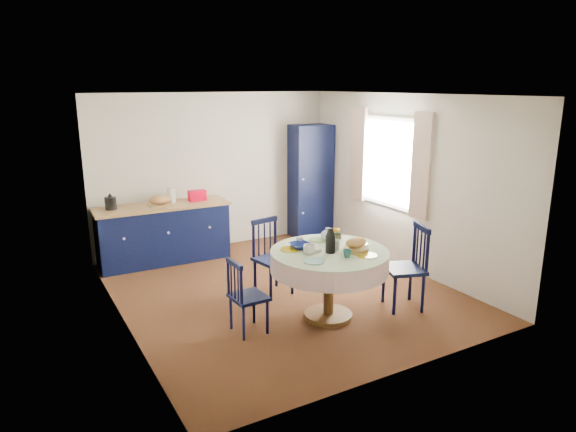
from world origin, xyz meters
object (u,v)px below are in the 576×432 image
at_px(pantry_cabinet, 310,181).
at_px(mug_a, 309,249).
at_px(dining_table, 330,261).
at_px(mug_d, 300,241).
at_px(chair_far, 271,256).
at_px(chair_left, 246,296).
at_px(mug_b, 347,254).
at_px(cobalt_bowl, 300,246).
at_px(kitchen_counter, 163,232).
at_px(chair_right, 408,266).
at_px(mug_c, 336,238).

bearing_deg(pantry_cabinet, mug_a, -117.10).
relative_size(dining_table, mug_d, 14.31).
bearing_deg(chair_far, mug_d, -94.64).
height_order(chair_left, chair_far, chair_far).
xyz_separation_m(pantry_cabinet, chair_far, (-1.80, -1.97, -0.49)).
relative_size(mug_a, mug_d, 1.44).
bearing_deg(pantry_cabinet, chair_left, -127.32).
height_order(mug_a, mug_d, mug_a).
bearing_deg(dining_table, chair_far, 103.64).
bearing_deg(mug_b, mug_d, 107.87).
relative_size(mug_b, mug_d, 0.96).
xyz_separation_m(mug_b, cobalt_bowl, (-0.29, 0.52, -0.01)).
xyz_separation_m(kitchen_counter, chair_left, (0.10, -2.71, -0.03)).
distance_m(kitchen_counter, cobalt_bowl, 2.77).
bearing_deg(dining_table, mug_a, 175.08).
distance_m(chair_right, mug_b, 1.00).
distance_m(mug_b, cobalt_bowl, 0.59).
distance_m(chair_left, mug_a, 0.86).
relative_size(chair_left, chair_right, 0.82).
relative_size(kitchen_counter, mug_b, 22.13).
distance_m(mug_c, mug_d, 0.45).
bearing_deg(mug_c, mug_a, -156.52).
xyz_separation_m(dining_table, mug_b, (0.03, -0.28, 0.17)).
relative_size(chair_far, cobalt_bowl, 3.92).
bearing_deg(cobalt_bowl, mug_c, 1.51).
xyz_separation_m(pantry_cabinet, mug_d, (-1.75, -2.57, -0.12)).
xyz_separation_m(chair_far, cobalt_bowl, (-0.02, -0.74, 0.35)).
relative_size(kitchen_counter, cobalt_bowl, 8.06).
xyz_separation_m(dining_table, chair_right, (0.97, -0.22, -0.17)).
relative_size(kitchen_counter, pantry_cabinet, 1.02).
relative_size(pantry_cabinet, mug_a, 14.55).
height_order(kitchen_counter, mug_b, kitchen_counter).
relative_size(pantry_cabinet, chair_right, 1.91).
xyz_separation_m(chair_right, cobalt_bowl, (-1.22, 0.46, 0.32)).
height_order(mug_c, mug_d, mug_c).
bearing_deg(chair_right, mug_b, -66.70).
distance_m(chair_left, mug_c, 1.33).
xyz_separation_m(mug_a, mug_b, (0.29, -0.30, -0.01)).
bearing_deg(kitchen_counter, chair_left, -86.36).
xyz_separation_m(chair_far, mug_c, (0.49, -0.72, 0.37)).
bearing_deg(dining_table, cobalt_bowl, 137.11).
xyz_separation_m(chair_far, chair_right, (1.21, -1.19, 0.03)).
relative_size(chair_left, chair_far, 0.87).
height_order(pantry_cabinet, mug_b, pantry_cabinet).
height_order(mug_d, cobalt_bowl, mug_d).
distance_m(chair_right, mug_a, 1.30).
xyz_separation_m(mug_a, mug_c, (0.52, 0.23, -0.01)).
relative_size(chair_left, cobalt_bowl, 3.40).
bearing_deg(chair_far, chair_left, -142.11).
relative_size(chair_far, mug_d, 10.34).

